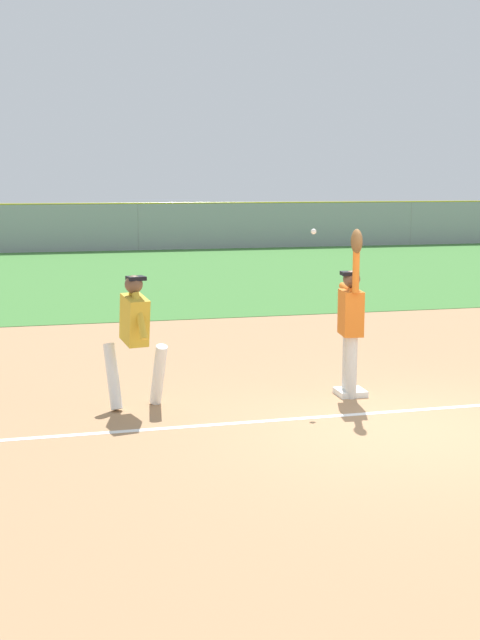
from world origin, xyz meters
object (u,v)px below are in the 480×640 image
Objects in this scene: baseball at (314,232)px; parked_car_silver at (3,230)px; first_base at (350,392)px; parked_car_tan at (142,229)px; parked_car_green at (252,227)px; fielder at (351,315)px; runner at (135,332)px.

baseball is 0.02× the size of parked_car_silver.
parked_car_tan is at bearing 88.51° from first_base.
parked_car_silver is at bearing -176.60° from parked_car_green.
parked_car_tan is at bearing -172.39° from parked_car_green.
fielder is 0.50× the size of parked_car_tan.
parked_car_tan and parked_car_green have the same top height.
parked_car_green is at bearing -94.49° from fielder.
first_base is 29.73m from parked_car_green.
runner is at bearing -86.75° from parked_car_silver.
parked_car_tan is (3.66, 28.50, -0.32)m from runner.
first_base is 0.08× the size of parked_car_green.
runner is at bearing -92.78° from parked_car_tan.
parked_car_green is at bearing -1.50° from parked_car_silver.
baseball is (2.44, 0.18, 1.23)m from runner.
fielder reaches higher than parked_car_green.
parked_car_tan is at bearing 71.43° from runner.
fielder is 30.81× the size of baseball.
parked_car_green is (9.19, 28.97, -0.32)m from runner.
runner is 0.38× the size of parked_car_tan.
runner is 2.74m from baseball.
parked_car_silver is (-5.62, 28.93, 0.63)m from first_base.
parked_car_silver is 11.90m from parked_car_green.
parked_car_silver is (-5.15, 28.66, -1.55)m from baseball.
runner reaches higher than parked_car_tan.
parked_car_tan is at bearing 87.53° from baseball.
parked_car_green is (6.32, 29.12, -0.45)m from fielder.
runner is (-2.87, 0.15, -0.12)m from fielder.
parked_car_tan is (0.75, 28.59, 0.63)m from first_base.
parked_car_green is (6.28, 29.05, 0.63)m from first_base.
fielder is 1.33× the size of runner.
runner is at bearing 4.76° from fielder.
baseball reaches higher than parked_car_green.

